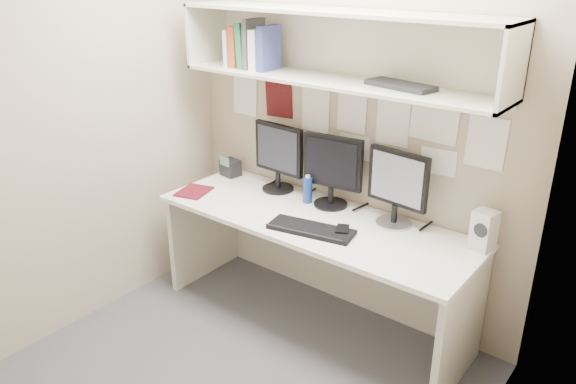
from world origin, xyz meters
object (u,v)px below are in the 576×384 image
Objects in this scene: desk_phone at (230,167)px; keyboard at (311,229)px; monitor_center at (332,168)px; monitor_left at (279,154)px; desk at (313,270)px; monitor_right at (397,185)px; maroon_notebook at (194,191)px; speaker at (484,230)px.

keyboard is at bearing -12.81° from desk_phone.
desk_phone is (-0.87, -0.01, -0.19)m from monitor_center.
desk is at bearing -22.57° from monitor_left.
monitor_right is at bearing -6.87° from monitor_center.
monitor_left reaches higher than maroon_notebook.
desk_phone is (-1.31, -0.01, -0.19)m from monitor_right.
desk is at bearing -145.98° from monitor_right.
monitor_left is 1.01× the size of monitor_right.
desk is 4.40× the size of monitor_center.
monitor_left is 1.98× the size of maroon_notebook.
desk is 4.03× the size of keyboard.
monitor_center is at bearing 96.56° from desk.
speaker is at bearing -6.37° from monitor_center.
maroon_notebook is at bearing -78.02° from desk_phone.
monitor_left is at bearing 9.15° from desk_phone.
keyboard reaches higher than desk.
monitor_left is at bearing 133.41° from keyboard.
desk_phone reaches higher than desk.
desk_phone is (-0.99, 0.37, 0.05)m from keyboard.
monitor_center is 1.99× the size of maroon_notebook.
maroon_notebook is 0.39m from desk_phone.
monitor_left reaches higher than desk.
keyboard is at bearing -60.50° from desk.
monitor_left reaches higher than desk_phone.
keyboard is at bearing -31.83° from monitor_left.
maroon_notebook is at bearing -156.37° from speaker.
monitor_left is (-0.45, 0.22, 0.61)m from desk.
monitor_right is (0.45, 0.00, -0.00)m from monitor_center.
monitor_center is at bearing -168.43° from speaker.
monitor_left is at bearing -168.59° from speaker.
monitor_center is 0.45m from monitor_right.
monitor_right is 0.91× the size of keyboard.
maroon_notebook is (-1.81, -0.40, -0.10)m from speaker.
monitor_left is at bearing -173.48° from monitor_right.
monitor_center is at bearing 95.63° from keyboard.
monitor_center is 1.01× the size of monitor_right.
monitor_left is 0.87m from monitor_right.
desk is 4.45× the size of monitor_right.
desk_phone reaches higher than maroon_notebook.
monitor_right is 1.33m from desk_phone.
monitor_center reaches higher than monitor_left.
maroon_notebook is 1.48× the size of desk_phone.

